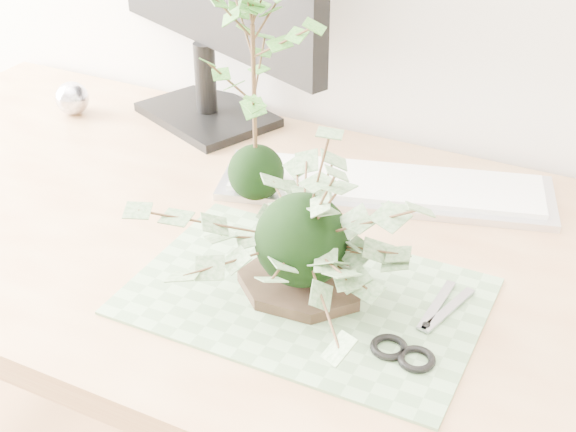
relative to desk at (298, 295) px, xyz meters
The scene contains 8 objects.
desk is the anchor object (origin of this frame).
cutting_mat 0.15m from the desk, 59.53° to the right, with size 0.42×0.28×0.00m, color #63895D.
stone_dish 0.15m from the desk, 61.58° to the right, with size 0.16×0.16×0.01m, color black.
ivy_kokedama 0.24m from the desk, 61.58° to the right, with size 0.34×0.34×0.23m.
maple_kokedama 0.35m from the desk, 142.90° to the left, with size 0.24×0.24×0.34m.
keyboard 0.21m from the desk, 73.23° to the left, with size 0.51×0.28×0.02m.
foil_ball 0.59m from the desk, 160.25° to the left, with size 0.06×0.06×0.06m, color silver.
scissors 0.27m from the desk, 32.36° to the right, with size 0.08×0.17×0.01m.
Camera 1 is at (0.36, 0.43, 1.33)m, focal length 50.00 mm.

